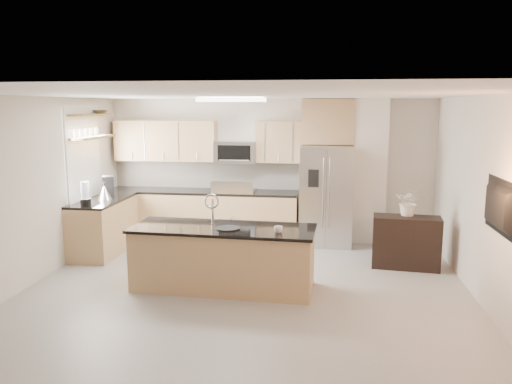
# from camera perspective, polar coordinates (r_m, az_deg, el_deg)

# --- Properties ---
(floor) EXTENTS (6.50, 6.50, 0.00)m
(floor) POSITION_cam_1_polar(r_m,az_deg,el_deg) (6.54, -1.70, -12.35)
(floor) COLOR #9D9B96
(floor) RESTS_ON ground
(ceiling) EXTENTS (6.00, 6.50, 0.02)m
(ceiling) POSITION_cam_1_polar(r_m,az_deg,el_deg) (6.06, -1.82, 11.07)
(ceiling) COLOR white
(ceiling) RESTS_ON wall_back
(wall_back) EXTENTS (6.00, 0.02, 2.60)m
(wall_back) POSITION_cam_1_polar(r_m,az_deg,el_deg) (9.35, 1.54, 2.63)
(wall_back) COLOR beige
(wall_back) RESTS_ON floor
(wall_front) EXTENTS (6.00, 0.02, 2.60)m
(wall_front) POSITION_cam_1_polar(r_m,az_deg,el_deg) (3.13, -11.88, -12.25)
(wall_front) COLOR beige
(wall_front) RESTS_ON floor
(wall_left) EXTENTS (0.02, 6.50, 2.60)m
(wall_left) POSITION_cam_1_polar(r_m,az_deg,el_deg) (7.29, -25.71, -0.38)
(wall_left) COLOR beige
(wall_left) RESTS_ON floor
(wall_right) EXTENTS (0.02, 6.50, 2.60)m
(wall_right) POSITION_cam_1_polar(r_m,az_deg,el_deg) (6.40, 25.78, -1.67)
(wall_right) COLOR beige
(wall_right) RESTS_ON floor
(back_counter) EXTENTS (3.55, 0.66, 1.44)m
(back_counter) POSITION_cam_1_polar(r_m,az_deg,el_deg) (9.39, -6.15, -2.51)
(back_counter) COLOR tan
(back_counter) RESTS_ON floor
(left_counter) EXTENTS (0.66, 1.50, 0.92)m
(left_counter) POSITION_cam_1_polar(r_m,az_deg,el_deg) (8.88, -17.00, -3.70)
(left_counter) COLOR tan
(left_counter) RESTS_ON floor
(range) EXTENTS (0.76, 0.64, 1.14)m
(range) POSITION_cam_1_polar(r_m,az_deg,el_deg) (9.25, -2.40, -2.65)
(range) COLOR black
(range) RESTS_ON floor
(upper_cabinets) EXTENTS (3.50, 0.33, 0.75)m
(upper_cabinets) POSITION_cam_1_polar(r_m,az_deg,el_deg) (9.37, -6.54, 5.81)
(upper_cabinets) COLOR tan
(upper_cabinets) RESTS_ON wall_back
(microwave) EXTENTS (0.76, 0.40, 0.40)m
(microwave) POSITION_cam_1_polar(r_m,az_deg,el_deg) (9.20, -2.32, 4.58)
(microwave) COLOR #B0B0B2
(microwave) RESTS_ON upper_cabinets
(refrigerator) EXTENTS (0.92, 0.78, 1.78)m
(refrigerator) POSITION_cam_1_polar(r_m,az_deg,el_deg) (8.99, 8.00, -0.39)
(refrigerator) COLOR #B0B0B2
(refrigerator) RESTS_ON floor
(partition_column) EXTENTS (0.60, 0.30, 2.60)m
(partition_column) POSITION_cam_1_polar(r_m,az_deg,el_deg) (9.18, 12.81, 2.26)
(partition_column) COLOR silver
(partition_column) RESTS_ON floor
(window) EXTENTS (0.04, 1.15, 1.65)m
(window) POSITION_cam_1_polar(r_m,az_deg,el_deg) (8.82, -19.17, 3.95)
(window) COLOR white
(window) RESTS_ON wall_left
(shelf_lower) EXTENTS (0.30, 1.20, 0.04)m
(shelf_lower) POSITION_cam_1_polar(r_m,az_deg,el_deg) (8.83, -18.24, 5.96)
(shelf_lower) COLOR olive
(shelf_lower) RESTS_ON wall_left
(shelf_upper) EXTENTS (0.30, 1.20, 0.04)m
(shelf_upper) POSITION_cam_1_polar(r_m,az_deg,el_deg) (8.81, -18.37, 8.36)
(shelf_upper) COLOR olive
(shelf_upper) RESTS_ON wall_left
(ceiling_fixture) EXTENTS (1.00, 0.50, 0.06)m
(ceiling_fixture) POSITION_cam_1_polar(r_m,az_deg,el_deg) (7.70, -2.79, 10.49)
(ceiling_fixture) COLOR white
(ceiling_fixture) RESTS_ON ceiling
(island) EXTENTS (2.51, 1.01, 1.28)m
(island) POSITION_cam_1_polar(r_m,az_deg,el_deg) (6.86, -3.76, -7.47)
(island) COLOR tan
(island) RESTS_ON floor
(credenza) EXTENTS (1.04, 0.52, 0.80)m
(credenza) POSITION_cam_1_polar(r_m,az_deg,el_deg) (8.03, 16.77, -5.52)
(credenza) COLOR black
(credenza) RESTS_ON floor
(cup) EXTENTS (0.13, 0.13, 0.09)m
(cup) POSITION_cam_1_polar(r_m,az_deg,el_deg) (6.42, 2.57, -4.30)
(cup) COLOR white
(cup) RESTS_ON island
(platter) EXTENTS (0.43, 0.43, 0.02)m
(platter) POSITION_cam_1_polar(r_m,az_deg,el_deg) (6.63, -3.25, -4.16)
(platter) COLOR black
(platter) RESTS_ON island
(blender) EXTENTS (0.17, 0.17, 0.39)m
(blender) POSITION_cam_1_polar(r_m,az_deg,el_deg) (8.23, -18.93, -0.38)
(blender) COLOR black
(blender) RESTS_ON left_counter
(kettle) EXTENTS (0.22, 0.22, 0.28)m
(kettle) POSITION_cam_1_polar(r_m,az_deg,el_deg) (8.73, -16.93, -0.00)
(kettle) COLOR #B0B0B2
(kettle) RESTS_ON left_counter
(coffee_maker) EXTENTS (0.26, 0.28, 0.35)m
(coffee_maker) POSITION_cam_1_polar(r_m,az_deg,el_deg) (9.02, -16.54, 0.60)
(coffee_maker) COLOR black
(coffee_maker) RESTS_ON left_counter
(bowl) EXTENTS (0.44, 0.44, 0.08)m
(bowl) POSITION_cam_1_polar(r_m,az_deg,el_deg) (9.15, -17.35, 8.81)
(bowl) COLOR #B0B0B2
(bowl) RESTS_ON shelf_upper
(flower_vase) EXTENTS (0.72, 0.67, 0.65)m
(flower_vase) POSITION_cam_1_polar(r_m,az_deg,el_deg) (7.95, 17.15, -0.32)
(flower_vase) COLOR silver
(flower_vase) RESTS_ON credenza
(television) EXTENTS (0.14, 1.08, 0.62)m
(television) POSITION_cam_1_polar(r_m,az_deg,el_deg) (6.18, 25.58, -1.56)
(television) COLOR black
(television) RESTS_ON wall_right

